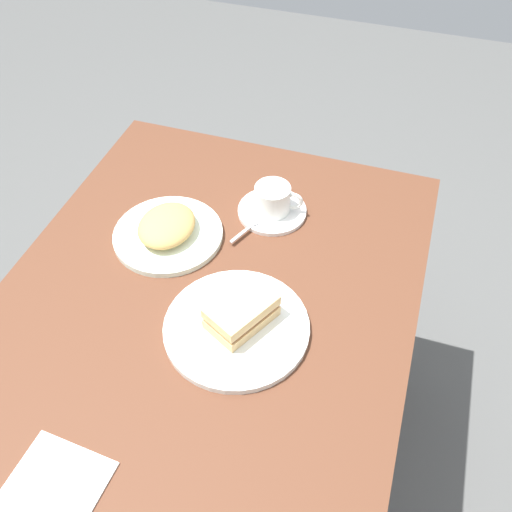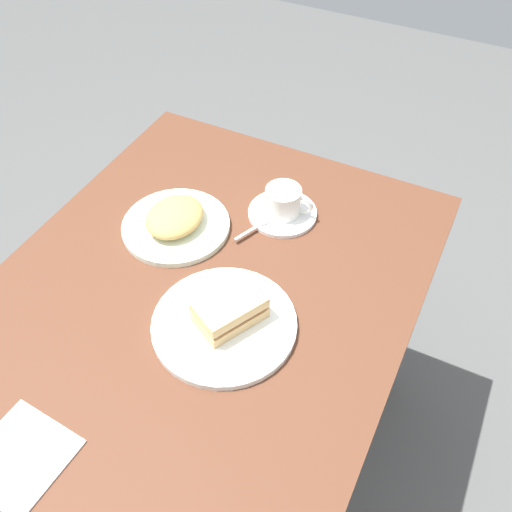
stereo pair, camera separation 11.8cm
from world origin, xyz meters
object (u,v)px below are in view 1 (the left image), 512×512
(coffee_saucer, at_px, (272,211))
(side_plate, at_px, (168,235))
(dining_table, at_px, (207,339))
(sandwich_plate, at_px, (237,327))
(sandwich_front, at_px, (241,312))
(napkin, at_px, (53,489))
(coffee_cup, at_px, (273,198))
(spoon, at_px, (251,226))

(coffee_saucer, height_order, side_plate, side_plate)
(dining_table, height_order, coffee_saucer, coffee_saucer)
(sandwich_plate, distance_m, sandwich_front, 0.04)
(sandwich_front, relative_size, coffee_saucer, 0.96)
(sandwich_front, height_order, coffee_saucer, sandwich_front)
(napkin, bearing_deg, sandwich_plate, -24.59)
(dining_table, height_order, coffee_cup, coffee_cup)
(dining_table, relative_size, sandwich_plate, 3.81)
(dining_table, distance_m, spoon, 0.27)
(sandwich_front, bearing_deg, coffee_saucer, 6.52)
(coffee_cup, distance_m, spoon, 0.08)
(dining_table, xyz_separation_m, spoon, (0.22, -0.03, 0.15))
(coffee_cup, xyz_separation_m, napkin, (-0.72, 0.14, -0.04))
(coffee_saucer, bearing_deg, sandwich_front, -173.48)
(dining_table, bearing_deg, spoon, -7.04)
(dining_table, relative_size, napkin, 7.15)
(dining_table, bearing_deg, sandwich_front, -108.80)
(sandwich_front, distance_m, coffee_saucer, 0.33)
(napkin, bearing_deg, side_plate, 5.61)
(sandwich_plate, height_order, spoon, spoon)
(sandwich_plate, distance_m, coffee_cup, 0.34)
(coffee_saucer, relative_size, spoon, 1.67)
(napkin, bearing_deg, sandwich_front, -24.60)
(spoon, relative_size, side_plate, 0.39)
(spoon, height_order, side_plate, spoon)
(coffee_cup, distance_m, side_plate, 0.25)
(dining_table, xyz_separation_m, napkin, (-0.42, 0.08, 0.14))
(sandwich_plate, distance_m, napkin, 0.41)
(coffee_saucer, bearing_deg, coffee_cup, -81.19)
(side_plate, relative_size, napkin, 1.62)
(coffee_saucer, distance_m, spoon, 0.08)
(dining_table, xyz_separation_m, side_plate, (0.15, 0.14, 0.14))
(dining_table, distance_m, coffee_cup, 0.35)
(coffee_saucer, distance_m, coffee_cup, 0.04)
(coffee_cup, bearing_deg, napkin, 168.68)
(coffee_saucer, distance_m, side_plate, 0.25)
(spoon, bearing_deg, side_plate, 114.79)
(side_plate, distance_m, napkin, 0.57)
(coffee_cup, bearing_deg, side_plate, 126.67)
(spoon, xyz_separation_m, side_plate, (-0.08, 0.17, -0.01))
(sandwich_front, xyz_separation_m, side_plate, (0.18, 0.23, -0.03))
(spoon, bearing_deg, dining_table, 172.96)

